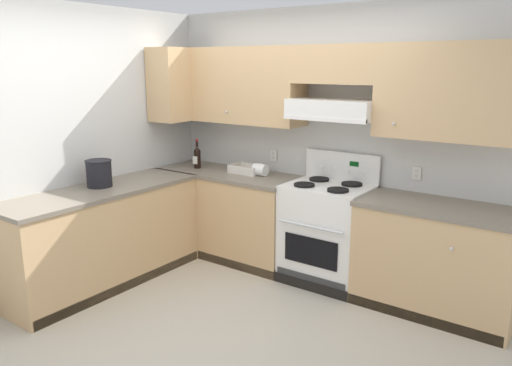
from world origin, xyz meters
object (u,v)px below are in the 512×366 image
Objects in this scene: bowl at (247,170)px; bucket at (99,173)px; wine_bottle at (197,157)px; paper_towel_roll at (260,170)px; stove at (327,232)px.

bucket is at bearing -120.19° from bowl.
bucket is at bearing -97.76° from wine_bottle.
wine_bottle reaches higher than paper_towel_roll.
wine_bottle is 0.60m from bowl.
wine_bottle is 0.95× the size of bowl.
stove is at bearing -3.92° from bowl.
bowl is at bearing 59.81° from bucket.
bowl is 0.19m from paper_towel_roll.
bowl is at bearing 11.01° from wine_bottle.
stove is 0.94m from paper_towel_roll.
stove is 3.79× the size of wine_bottle.
stove is 1.09m from bowl.
bowl is at bearing 173.52° from paper_towel_roll.
paper_towel_roll is at bearing 176.69° from stove.
bucket is at bearing -145.09° from stove.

